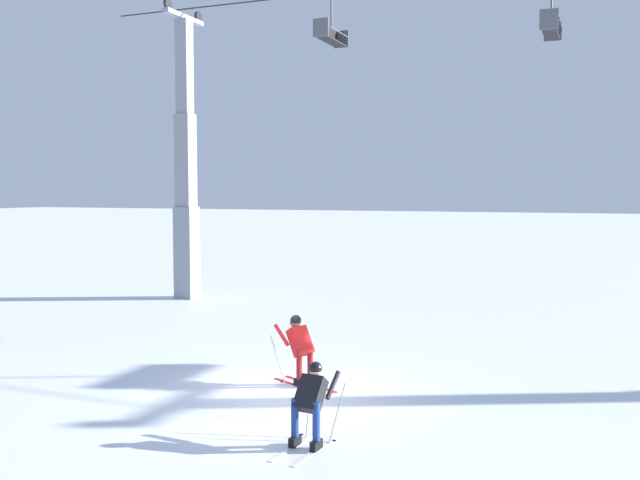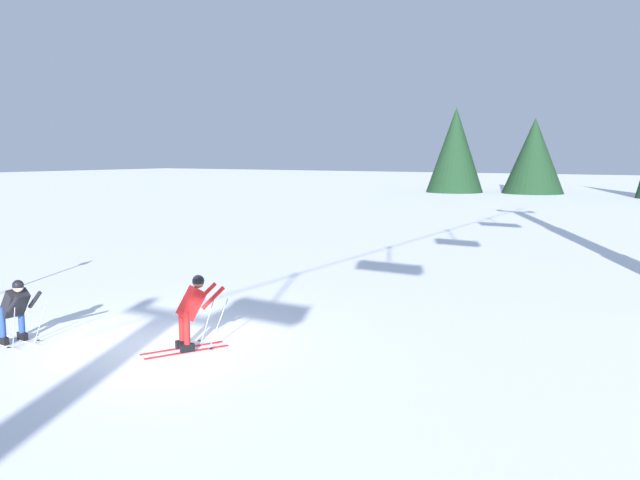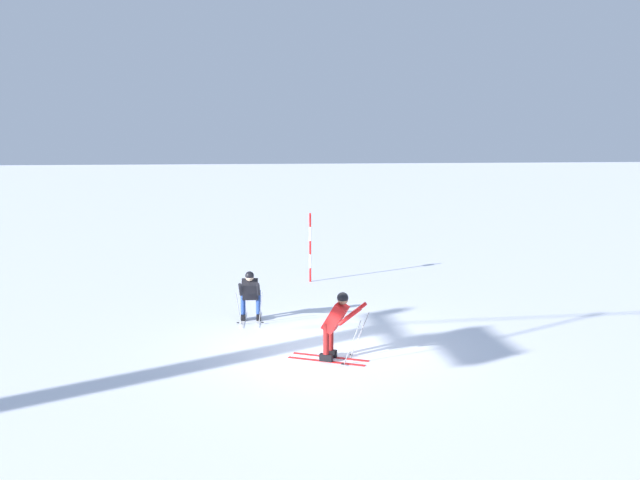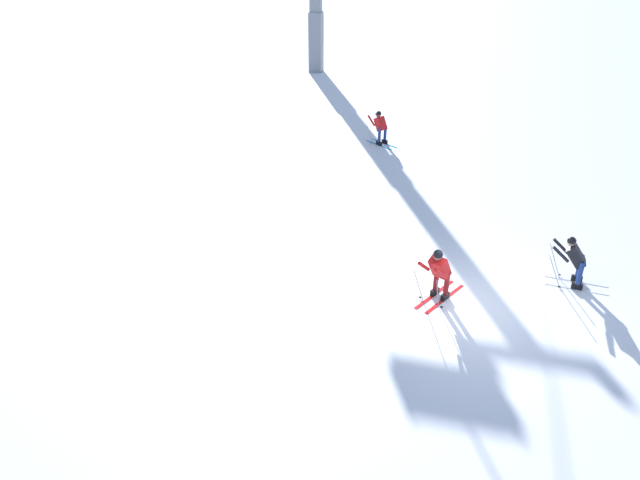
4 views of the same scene
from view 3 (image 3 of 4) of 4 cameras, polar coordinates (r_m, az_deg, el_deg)
ground_plane at (r=15.57m, az=0.47°, el=-9.29°), size 260.00×260.00×0.00m
skier_carving_main at (r=14.45m, az=1.41°, el=-6.99°), size 1.78×1.29×1.69m
trail_marker_pole at (r=22.45m, az=-0.86°, el=-0.44°), size 0.07×0.28×2.37m
skier_distant_uphill at (r=17.58m, az=-6.07°, el=-4.53°), size 0.76×1.71×1.55m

